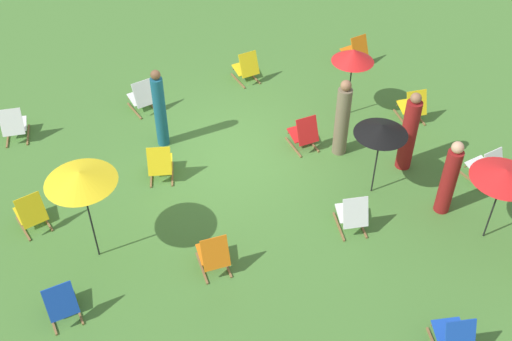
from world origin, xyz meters
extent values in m
plane|color=#477A33|center=(0.00, 0.00, 0.00)|extent=(40.00, 40.00, 0.00)
cube|color=olive|center=(-4.67, 2.72, 0.02)|extent=(0.14, 0.76, 0.04)
cube|color=olive|center=(-4.24, 2.77, 0.02)|extent=(0.14, 0.76, 0.04)
cube|color=white|center=(-4.44, 2.65, 0.27)|extent=(0.53, 0.49, 0.13)
cube|color=white|center=(-4.48, 2.94, 0.55)|extent=(0.51, 0.31, 0.57)
cylinder|color=olive|center=(-4.42, 2.45, 0.20)|extent=(0.44, 0.09, 0.03)
cube|color=olive|center=(4.09, -2.47, 0.02)|extent=(0.17, 0.75, 0.04)
cube|color=olive|center=(4.53, -2.54, 0.02)|extent=(0.17, 0.75, 0.04)
cube|color=white|center=(4.29, -2.60, 0.27)|extent=(0.55, 0.51, 0.13)
cube|color=white|center=(4.34, -2.31, 0.55)|extent=(0.52, 0.33, 0.57)
cylinder|color=olive|center=(4.26, -2.80, 0.20)|extent=(0.44, 0.10, 0.03)
cube|color=olive|center=(-1.72, 0.27, 0.02)|extent=(0.06, 0.76, 0.04)
cube|color=olive|center=(-1.28, 0.29, 0.02)|extent=(0.06, 0.76, 0.04)
cube|color=red|center=(-1.50, 0.18, 0.27)|extent=(0.49, 0.45, 0.13)
cube|color=red|center=(-1.51, 0.48, 0.55)|extent=(0.49, 0.26, 0.57)
cylinder|color=olive|center=(-1.49, -0.02, 0.20)|extent=(0.44, 0.04, 0.03)
cube|color=olive|center=(1.19, -2.51, 0.02)|extent=(0.17, 0.75, 0.04)
cube|color=olive|center=(1.62, -2.43, 0.02)|extent=(0.17, 0.75, 0.04)
cube|color=white|center=(1.43, -2.57, 0.27)|extent=(0.55, 0.51, 0.13)
cube|color=white|center=(1.37, -2.27, 0.55)|extent=(0.52, 0.33, 0.57)
cylinder|color=olive|center=(1.46, -2.77, 0.20)|extent=(0.44, 0.11, 0.03)
cube|color=olive|center=(1.28, 2.81, 0.02)|extent=(0.08, 0.76, 0.04)
cube|color=olive|center=(1.72, 2.78, 0.02)|extent=(0.08, 0.76, 0.04)
cube|color=orange|center=(1.50, 2.69, 0.27)|extent=(0.51, 0.46, 0.13)
cube|color=orange|center=(1.52, 2.99, 0.55)|extent=(0.49, 0.28, 0.57)
cylinder|color=olive|center=(1.48, 2.49, 0.20)|extent=(0.44, 0.06, 0.03)
cube|color=#1947B7|center=(-1.42, 5.74, 0.27)|extent=(0.57, 0.54, 0.13)
cube|color=#1947B7|center=(-1.35, 6.03, 0.55)|extent=(0.53, 0.36, 0.57)
cylinder|color=olive|center=(-1.47, 5.55, 0.20)|extent=(0.43, 0.14, 0.03)
cube|color=olive|center=(-4.51, 0.36, 0.02)|extent=(0.14, 0.76, 0.04)
cube|color=olive|center=(-4.07, 0.30, 0.02)|extent=(0.14, 0.76, 0.04)
cube|color=yellow|center=(-4.30, 0.23, 0.27)|extent=(0.53, 0.49, 0.13)
cube|color=yellow|center=(-4.26, 0.53, 0.55)|extent=(0.51, 0.31, 0.57)
cylinder|color=olive|center=(-4.33, 0.04, 0.20)|extent=(0.44, 0.09, 0.03)
cube|color=olive|center=(3.96, 2.78, 0.02)|extent=(0.10, 0.76, 0.04)
cube|color=olive|center=(4.39, 2.81, 0.02)|extent=(0.10, 0.76, 0.04)
cube|color=#1947B7|center=(4.18, 2.70, 0.27)|extent=(0.51, 0.47, 0.13)
cube|color=#1947B7|center=(4.16, 2.99, 0.55)|extent=(0.50, 0.28, 0.57)
cylinder|color=olive|center=(4.20, 2.50, 0.20)|extent=(0.44, 0.06, 0.03)
cube|color=olive|center=(-1.48, 2.92, 0.02)|extent=(0.20, 0.75, 0.04)
cube|color=olive|center=(-1.05, 2.82, 0.02)|extent=(0.20, 0.75, 0.04)
cube|color=white|center=(-1.28, 2.78, 0.27)|extent=(0.56, 0.53, 0.13)
cube|color=white|center=(-1.22, 3.07, 0.55)|extent=(0.52, 0.35, 0.57)
cylinder|color=olive|center=(-1.33, 2.58, 0.20)|extent=(0.44, 0.12, 0.03)
cube|color=olive|center=(-4.52, -2.40, 0.02)|extent=(0.14, 0.76, 0.04)
cube|color=olive|center=(-4.08, -2.33, 0.02)|extent=(0.14, 0.76, 0.04)
cube|color=orange|center=(-4.28, -2.46, 0.27)|extent=(0.54, 0.50, 0.13)
cube|color=orange|center=(-4.33, -2.17, 0.55)|extent=(0.51, 0.31, 0.57)
cylinder|color=olive|center=(-4.26, -2.66, 0.20)|extent=(0.44, 0.09, 0.03)
cube|color=olive|center=(4.14, 0.43, 0.02)|extent=(0.20, 0.75, 0.04)
cube|color=olive|center=(4.57, 0.52, 0.02)|extent=(0.20, 0.75, 0.04)
cube|color=yellow|center=(4.37, 0.38, 0.27)|extent=(0.56, 0.53, 0.13)
cube|color=yellow|center=(4.31, 0.67, 0.55)|extent=(0.52, 0.35, 0.57)
cylinder|color=olive|center=(4.42, 0.18, 0.20)|extent=(0.44, 0.12, 0.03)
cube|color=olive|center=(1.46, 0.11, 0.02)|extent=(0.26, 0.74, 0.04)
cube|color=olive|center=(1.88, -0.03, 0.02)|extent=(0.26, 0.74, 0.04)
cube|color=yellow|center=(1.64, -0.06, 0.27)|extent=(0.59, 0.56, 0.13)
cube|color=yellow|center=(1.73, 0.23, 0.55)|extent=(0.53, 0.38, 0.57)
cylinder|color=olive|center=(1.58, -0.25, 0.20)|extent=(0.43, 0.16, 0.03)
cube|color=olive|center=(-1.58, -2.74, 0.02)|extent=(0.11, 0.76, 0.04)
cube|color=olive|center=(-1.14, -2.69, 0.02)|extent=(0.11, 0.76, 0.04)
cube|color=yellow|center=(-1.35, -2.82, 0.27)|extent=(0.52, 0.48, 0.13)
cube|color=yellow|center=(-1.38, -2.52, 0.55)|extent=(0.50, 0.29, 0.57)
cylinder|color=olive|center=(-1.33, -3.01, 0.20)|extent=(0.44, 0.07, 0.03)
cylinder|color=black|center=(-3.01, -0.40, 0.85)|extent=(0.03, 0.03, 1.70)
cone|color=red|center=(-3.01, -0.40, 1.58)|extent=(0.96, 0.96, 0.30)
cylinder|color=black|center=(3.35, 1.72, 1.00)|extent=(0.03, 0.03, 1.99)
cone|color=yellow|center=(3.35, 1.72, 1.91)|extent=(1.22, 1.22, 0.21)
cylinder|color=black|center=(-3.47, 4.09, 0.82)|extent=(0.03, 0.03, 1.64)
cone|color=red|center=(-3.47, 4.09, 1.56)|extent=(1.18, 1.18, 0.20)
cylinder|color=black|center=(-2.16, 2.17, 0.83)|extent=(0.03, 0.03, 1.67)
cone|color=black|center=(-2.16, 2.17, 1.58)|extent=(1.04, 1.04, 0.21)
cylinder|color=maroon|center=(-3.19, 1.74, 0.82)|extent=(0.44, 0.44, 1.64)
sphere|color=#936647|center=(-3.19, 1.74, 1.74)|extent=(0.22, 0.22, 0.22)
cylinder|color=#72664C|center=(-2.16, 0.78, 0.81)|extent=(0.44, 0.44, 1.62)
sphere|color=#936647|center=(-2.16, 0.78, 1.72)|extent=(0.23, 0.23, 0.23)
cylinder|color=#195972|center=(1.32, -1.00, 0.85)|extent=(0.34, 0.34, 1.69)
sphere|color=brown|center=(1.32, -1.00, 1.79)|extent=(0.21, 0.21, 0.21)
cylinder|color=maroon|center=(-3.16, 3.18, 0.74)|extent=(0.35, 0.35, 1.47)
sphere|color=tan|center=(-3.16, 3.18, 1.58)|extent=(0.23, 0.23, 0.23)
camera|label=1|loc=(3.64, 9.84, 8.68)|focal=43.53mm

